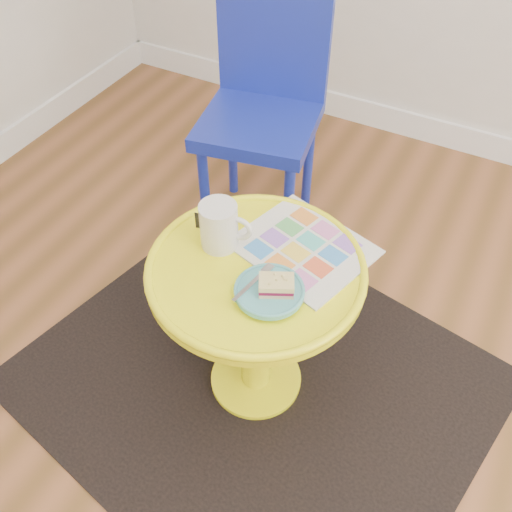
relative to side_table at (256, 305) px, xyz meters
The scene contains 9 objects.
room_walls 0.80m from the side_table, 136.25° to the left, with size 4.00×4.00×4.00m.
rug 0.36m from the side_table, ahead, with size 1.30×1.10×0.01m, color black.
side_table is the anchor object (origin of this frame).
chair 0.81m from the side_table, 115.96° to the left, with size 0.45×0.45×0.87m.
newspaper 0.20m from the side_table, 57.19° to the left, with size 0.31×0.27×0.01m, color silver.
mug 0.24m from the side_table, 165.38° to the left, with size 0.13×0.09×0.12m.
plate 0.19m from the side_table, 43.39° to the right, with size 0.16×0.16×0.02m.
cake_slice 0.21m from the side_table, 35.74° to the right, with size 0.10×0.08×0.04m.
fork 0.18m from the side_table, 64.74° to the right, with size 0.04×0.14×0.00m.
Camera 1 is at (-0.02, -0.35, 1.53)m, focal length 40.00 mm.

